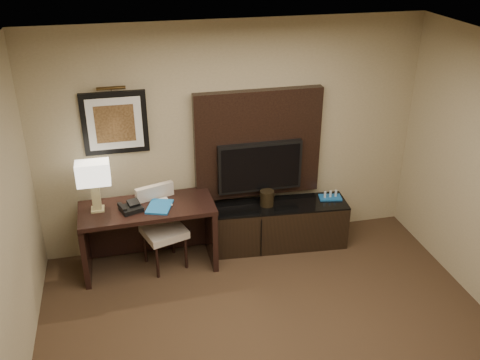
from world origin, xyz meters
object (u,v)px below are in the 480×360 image
object	(u,v)px
desk	(149,237)
ice_bucket	(267,198)
desk_phone	(131,206)
minibar_tray	(330,195)
desk_chair	(164,231)
table_lamp	(95,188)
tv	(260,167)
credenza	(278,225)

from	to	relation	value
desk	ice_bucket	bearing A→B (deg)	3.27
desk_phone	minibar_tray	xyz separation A→B (m)	(2.38, 0.17, -0.23)
desk_chair	minibar_tray	size ratio (longest dim) A/B	3.47
desk	table_lamp	bearing A→B (deg)	173.96
tv	desk_phone	world-z (taller)	tv
table_lamp	minibar_tray	size ratio (longest dim) A/B	2.02
minibar_tray	desk	bearing A→B (deg)	-177.18
table_lamp	ice_bucket	xyz separation A→B (m)	(1.94, 0.08, -0.40)
credenza	desk_chair	xyz separation A→B (m)	(-1.39, -0.12, 0.18)
desk_chair	ice_bucket	bearing A→B (deg)	-11.90
desk	tv	xyz separation A→B (m)	(1.35, 0.24, 0.62)
desk_chair	ice_bucket	size ratio (longest dim) A/B	4.97
desk_chair	table_lamp	distance (m)	0.92
desk_phone	table_lamp	bearing A→B (deg)	144.97
table_lamp	minibar_tray	bearing A→B (deg)	1.43
desk_chair	ice_bucket	distance (m)	1.27
desk	tv	size ratio (longest dim) A/B	1.48
credenza	minibar_tray	distance (m)	0.73
credenza	desk_chair	world-z (taller)	desk_chair
table_lamp	ice_bucket	world-z (taller)	table_lamp
desk	desk_phone	world-z (taller)	desk_phone
table_lamp	desk_phone	size ratio (longest dim) A/B	2.46
desk_chair	desk_phone	bearing A→B (deg)	168.83
tv	minibar_tray	world-z (taller)	tv
desk	credenza	distance (m)	1.56
desk_chair	ice_bucket	xyz separation A→B (m)	(1.25, 0.14, 0.20)
desk_chair	table_lamp	xyz separation A→B (m)	(-0.69, 0.06, 0.60)
credenza	tv	distance (m)	0.78
credenza	ice_bucket	distance (m)	0.40
desk_chair	desk_phone	size ratio (longest dim) A/B	4.22
credenza	ice_bucket	world-z (taller)	ice_bucket
tv	desk_chair	xyz separation A→B (m)	(-1.18, -0.26, -0.56)
table_lamp	desk_phone	distance (m)	0.43
desk	minibar_tray	distance (m)	2.23
tv	table_lamp	world-z (taller)	table_lamp
credenza	tv	bearing A→B (deg)	150.14
desk_chair	desk	bearing A→B (deg)	156.25
desk_phone	credenza	bearing A→B (deg)	-14.32
desk	credenza	xyz separation A→B (m)	(1.56, 0.10, -0.11)
credenza	table_lamp	bearing A→B (deg)	-173.91
tv	desk_chair	world-z (taller)	tv
table_lamp	minibar_tray	distance (m)	2.77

